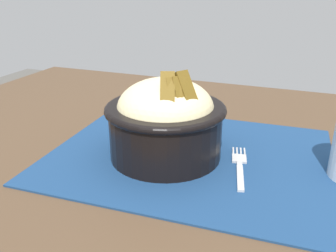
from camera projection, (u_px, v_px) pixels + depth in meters
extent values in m
cube|color=#4C3826|center=(166.00, 167.00, 0.59)|extent=(1.14, 0.93, 0.04)
cylinder|color=#412F20|center=(71.00, 186.00, 1.25)|extent=(0.04, 0.04, 0.73)
cube|color=navy|center=(190.00, 155.00, 0.58)|extent=(0.45, 0.36, 0.00)
cylinder|color=black|center=(168.00, 131.00, 0.57)|extent=(0.17, 0.17, 0.08)
torus|color=black|center=(168.00, 109.00, 0.55)|extent=(0.19, 0.19, 0.01)
ellipsoid|color=beige|center=(168.00, 108.00, 0.55)|extent=(0.16, 0.16, 0.09)
sphere|color=#266224|center=(175.00, 91.00, 0.55)|extent=(0.04, 0.04, 0.04)
sphere|color=#266224|center=(170.00, 86.00, 0.57)|extent=(0.04, 0.04, 0.04)
cylinder|color=orange|center=(184.00, 103.00, 0.51)|extent=(0.04, 0.03, 0.01)
cube|color=brown|center=(167.00, 93.00, 0.49)|extent=(0.03, 0.05, 0.05)
cube|color=brown|center=(175.00, 96.00, 0.50)|extent=(0.03, 0.04, 0.05)
cube|color=brown|center=(182.00, 95.00, 0.50)|extent=(0.04, 0.04, 0.05)
cube|color=brown|center=(188.00, 92.00, 0.50)|extent=(0.04, 0.04, 0.06)
cube|color=#B9B9B9|center=(240.00, 178.00, 0.51)|extent=(0.02, 0.07, 0.00)
cube|color=#B9B9B9|center=(240.00, 164.00, 0.55)|extent=(0.01, 0.01, 0.00)
cube|color=#B9B9B9|center=(239.00, 159.00, 0.57)|extent=(0.03, 0.03, 0.00)
cube|color=#B9B9B9|center=(245.00, 152.00, 0.59)|extent=(0.01, 0.02, 0.00)
cube|color=#B9B9B9|center=(241.00, 152.00, 0.59)|extent=(0.01, 0.02, 0.00)
cube|color=#B9B9B9|center=(237.00, 151.00, 0.59)|extent=(0.01, 0.02, 0.00)
cube|color=#B9B9B9|center=(233.00, 151.00, 0.59)|extent=(0.01, 0.02, 0.00)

